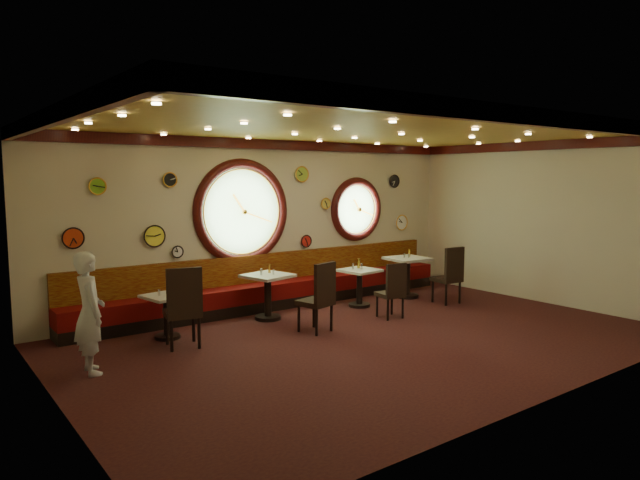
{
  "coord_description": "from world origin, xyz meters",
  "views": [
    {
      "loc": [
        -5.79,
        -6.41,
        2.5
      ],
      "look_at": [
        -0.41,
        0.8,
        1.5
      ],
      "focal_mm": 32.0,
      "sensor_mm": 36.0,
      "label": 1
    }
  ],
  "objects": [
    {
      "name": "porthole_right_frame",
      "position": [
        2.2,
        2.98,
        1.8
      ],
      "size": [
        1.38,
        0.18,
        1.38
      ],
      "primitive_type": "torus",
      "rotation": [
        1.57,
        0.0,
        0.0
      ],
      "color": "#340A09",
      "rests_on": "wall_back"
    },
    {
      "name": "wall_back",
      "position": [
        0.0,
        3.0,
        1.6
      ],
      "size": [
        9.0,
        0.02,
        3.2
      ],
      "primitive_type": "cube",
      "color": "beige",
      "rests_on": "floor"
    },
    {
      "name": "wall_clock_8",
      "position": [
        -2.0,
        2.96,
        2.45
      ],
      "size": [
        0.24,
        0.03,
        0.24
      ],
      "primitive_type": "cylinder",
      "rotation": [
        1.57,
        0.0,
        0.0
      ],
      "color": "black",
      "rests_on": "wall_back"
    },
    {
      "name": "waiter",
      "position": [
        -3.9,
        1.01,
        0.79
      ],
      "size": [
        0.39,
        0.58,
        1.57
      ],
      "primitive_type": "imported",
      "rotation": [
        0.0,
        0.0,
        1.54
      ],
      "color": "silver",
      "rests_on": "floor"
    },
    {
      "name": "wall_left",
      "position": [
        -4.5,
        0.0,
        1.6
      ],
      "size": [
        0.02,
        6.0,
        3.2
      ],
      "primitive_type": "cube",
      "color": "beige",
      "rests_on": "floor"
    },
    {
      "name": "molding_left",
      "position": [
        -4.45,
        0.0,
        3.11
      ],
      "size": [
        0.1,
        6.0,
        0.18
      ],
      "primitive_type": "cube",
      "color": "#340A09",
      "rests_on": "wall_back"
    },
    {
      "name": "condiment_d_pepper",
      "position": [
        2.62,
        1.8,
        0.88
      ],
      "size": [
        0.03,
        0.03,
        0.09
      ],
      "primitive_type": "cylinder",
      "color": "silver",
      "rests_on": "table_d"
    },
    {
      "name": "banquette_seat",
      "position": [
        0.0,
        2.72,
        0.35
      ],
      "size": [
        8.0,
        0.55,
        0.3
      ],
      "primitive_type": "cube",
      "color": "#550708",
      "rests_on": "banquette_base"
    },
    {
      "name": "porthole_left_ring",
      "position": [
        -0.6,
        2.95,
        1.85
      ],
      "size": [
        1.61,
        0.03,
        1.61
      ],
      "primitive_type": "torus",
      "rotation": [
        1.57,
        0.0,
        0.0
      ],
      "color": "gold",
      "rests_on": "wall_back"
    },
    {
      "name": "wall_clock_5",
      "position": [
        0.75,
        2.96,
        2.55
      ],
      "size": [
        0.3,
        0.03,
        0.3
      ],
      "primitive_type": "cylinder",
      "rotation": [
        1.57,
        0.0,
        0.0
      ],
      "color": "#8EB538",
      "rests_on": "wall_back"
    },
    {
      "name": "condiment_b_salt",
      "position": [
        -0.77,
        2.03,
        0.86
      ],
      "size": [
        0.04,
        0.04,
        0.11
      ],
      "primitive_type": "cylinder",
      "color": "silver",
      "rests_on": "table_b"
    },
    {
      "name": "ceiling",
      "position": [
        0.0,
        0.0,
        3.2
      ],
      "size": [
        9.0,
        6.0,
        0.02
      ],
      "primitive_type": "cube",
      "color": "gold",
      "rests_on": "wall_back"
    },
    {
      "name": "condiment_c_bottle",
      "position": [
        1.38,
        1.93,
        0.82
      ],
      "size": [
        0.06,
        0.06,
        0.18
      ],
      "primitive_type": "cylinder",
      "color": "gold",
      "rests_on": "table_c"
    },
    {
      "name": "molding_right",
      "position": [
        4.45,
        0.0,
        3.11
      ],
      "size": [
        0.1,
        6.0,
        0.18
      ],
      "primitive_type": "cube",
      "color": "#340A09",
      "rests_on": "wall_back"
    },
    {
      "name": "wall_clock_2",
      "position": [
        0.85,
        2.96,
        1.2
      ],
      "size": [
        0.24,
        0.03,
        0.24
      ],
      "primitive_type": "cylinder",
      "rotation": [
        1.57,
        0.0,
        0.0
      ],
      "color": "red",
      "rests_on": "wall_back"
    },
    {
      "name": "banquette_back",
      "position": [
        0.0,
        2.94,
        0.75
      ],
      "size": [
        8.0,
        0.1,
        0.55
      ],
      "primitive_type": "cube",
      "color": "#5D1107",
      "rests_on": "wall_back"
    },
    {
      "name": "chair_d",
      "position": [
        2.89,
        0.92,
        0.65
      ],
      "size": [
        0.51,
        0.51,
        0.7
      ],
      "rotation": [
        0.0,
        0.0,
        -0.08
      ],
      "color": "black",
      "rests_on": "floor"
    },
    {
      "name": "condiment_d_bottle",
      "position": [
        2.76,
        1.93,
        0.91
      ],
      "size": [
        0.05,
        0.05,
        0.15
      ],
      "primitive_type": "cylinder",
      "color": "gold",
      "rests_on": "table_d"
    },
    {
      "name": "wall_right",
      "position": [
        4.5,
        0.0,
        1.6
      ],
      "size": [
        0.02,
        6.0,
        3.2
      ],
      "primitive_type": "cube",
      "color": "beige",
      "rests_on": "floor"
    },
    {
      "name": "chair_c",
      "position": [
        1.16,
        0.74,
        0.57
      ],
      "size": [
        0.47,
        0.47,
        0.62
      ],
      "rotation": [
        0.0,
        0.0,
        -0.13
      ],
      "color": "black",
      "rests_on": "floor"
    },
    {
      "name": "floor",
      "position": [
        0.0,
        0.0,
        0.0
      ],
      "size": [
        9.0,
        6.0,
        0.0
      ],
      "primitive_type": "cube",
      "color": "black",
      "rests_on": "ground"
    },
    {
      "name": "wall_clock_0",
      "position": [
        -1.9,
        2.96,
        1.2
      ],
      "size": [
        0.2,
        0.03,
        0.2
      ],
      "primitive_type": "cylinder",
      "rotation": [
        1.57,
        0.0,
        0.0
      ],
      "color": "white",
      "rests_on": "wall_back"
    },
    {
      "name": "porthole_left_frame",
      "position": [
        -0.6,
        2.98,
        1.85
      ],
      "size": [
        1.98,
        0.18,
        1.98
      ],
      "primitive_type": "torus",
      "rotation": [
        1.57,
        0.0,
        0.0
      ],
      "color": "#340A09",
      "rests_on": "wall_back"
    },
    {
      "name": "wall_clock_1",
      "position": [
        1.35,
        2.96,
        1.95
      ],
      "size": [
        0.22,
        0.03,
        0.22
      ],
      "primitive_type": "cylinder",
      "rotation": [
        1.57,
        0.0,
        0.0
      ],
      "color": "gold",
      "rests_on": "wall_back"
    },
    {
      "name": "chair_a",
      "position": [
        -2.53,
        1.28,
        0.69
      ],
      "size": [
        0.6,
        0.6,
        0.75
      ],
      "rotation": [
        0.0,
        0.0,
        -0.22
      ],
      "color": "black",
      "rests_on": "floor"
    },
    {
      "name": "condiment_b_bottle",
      "position": [
        -0.53,
        2.14,
        0.88
      ],
      "size": [
        0.05,
        0.05,
        0.15
      ],
      "primitive_type": "cylinder",
      "color": "#C3882D",
      "rests_on": "table_b"
    },
    {
      "name": "wall_clock_3",
      "position": [
        -3.2,
        2.96,
        2.35
      ],
      "size": [
        0.26,
        0.03,
        0.26
      ],
      "primitive_type": "cylinder",
      "rotation": [
        1.57,
        0.0,
        0.0
      ],
      "color": "#68AA22",
      "rests_on": "wall_back"
    },
    {
      "name": "wall_clock_9",
      "position": [
        -3.6,
        2.96,
        1.55
      ],
      "size": [
        0.32,
        0.03,
        0.32
      ],
      "primitive_type": "cylinder",
      "rotation": [
        1.57,
        0.0,
        0.0
      ],
      "color": "red",
      "rests_on": "wall_back"
    },
    {
      "name": "condiment_b_pepper",
      "position": [
        -0.58,
        1.93,
        0.85
      ],
      "size": [
        0.03,
        0.03,
        0.09
      ],
      "primitive_type": "cylinder",
      "color": "silver",
      "rests_on": "table_b"
    },
    {
      "name": "condiment_c_pepper",
      "position": [
        1.33,
        1.79,
        0.79
      ],
      "size": [
        0.04,
        0.04,
        0.11
      ],
      "primitive_type": "cylinder",
      "color": "silver",
      "rests_on": "table_c"
    },
    {
      "name": "condiment_a_bottle",
      "position": [
        -2.46,
        1.99,
        0.77
      ],
      "size": [
        0.05,
        0.05,
        0.17
      ],
      "primitive_type": "cylinder",
      "color": "gold",
      "rests_on": "table_a"
    },
    {
      "name": "condiment_d_salt",
      "position": [
        2.58,
        1.89,
        0.88
      ],
      "size": [
        0.03,
        0.03,
        0.09
      ],
      "primitive_type": "cylinder",
      "color": "silver",
      "rests_on": "table_d"
    },
    {
      "name": "wall_front",
      "position": [
        0.0,
        -3.0,
        1.6
      ],
      "size": [
        9.0,
        0.02,
        3.2
      ],
      "primitive_type": "cube",
      "color": "beige",
      "rests_on": "floor"
    },
    {
      "name": "chair_b",
      "position": [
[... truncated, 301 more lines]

